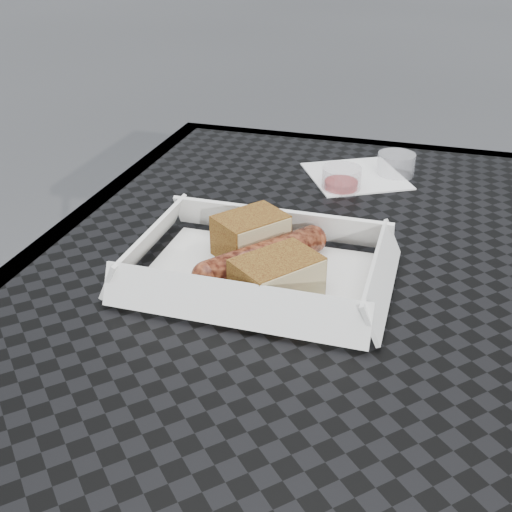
% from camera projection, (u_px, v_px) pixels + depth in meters
% --- Properties ---
extents(patio_table, '(0.80, 0.80, 0.74)m').
position_uv_depth(patio_table, '(403.00, 336.00, 0.67)').
color(patio_table, black).
rests_on(patio_table, ground).
extents(food_tray, '(0.22, 0.15, 0.00)m').
position_uv_depth(food_tray, '(259.00, 276.00, 0.63)').
color(food_tray, white).
rests_on(food_tray, patio_table).
extents(bratwurst, '(0.11, 0.13, 0.03)m').
position_uv_depth(bratwurst, '(262.00, 257.00, 0.63)').
color(bratwurst, brown).
rests_on(bratwurst, food_tray).
extents(bread_near, '(0.08, 0.08, 0.04)m').
position_uv_depth(bread_near, '(251.00, 235.00, 0.65)').
color(bread_near, brown).
rests_on(bread_near, food_tray).
extents(bread_far, '(0.09, 0.09, 0.04)m').
position_uv_depth(bread_far, '(277.00, 277.00, 0.58)').
color(bread_far, brown).
rests_on(bread_far, food_tray).
extents(veg_garnish, '(0.03, 0.03, 0.00)m').
position_uv_depth(veg_garnish, '(296.00, 307.00, 0.57)').
color(veg_garnish, red).
rests_on(veg_garnish, food_tray).
extents(napkin, '(0.16, 0.16, 0.00)m').
position_uv_depth(napkin, '(356.00, 176.00, 0.86)').
color(napkin, white).
rests_on(napkin, patio_table).
extents(condiment_cup_sauce, '(0.05, 0.05, 0.03)m').
position_uv_depth(condiment_cup_sauce, '(341.00, 179.00, 0.82)').
color(condiment_cup_sauce, '#970D0B').
rests_on(condiment_cup_sauce, patio_table).
extents(condiment_cup_empty, '(0.05, 0.05, 0.03)m').
position_uv_depth(condiment_cup_empty, '(396.00, 164.00, 0.86)').
color(condiment_cup_empty, silver).
rests_on(condiment_cup_empty, patio_table).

